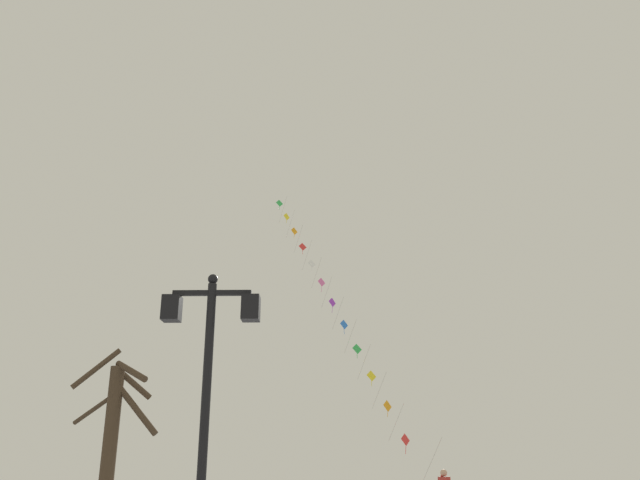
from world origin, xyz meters
TOP-DOWN VIEW (x-y plane):
  - twin_lantern_lamp_post at (-3.08, 8.88)m, footprint 1.53×0.28m
  - kite_train at (-1.12, 29.88)m, footprint 7.30×13.99m
  - bare_tree at (-5.75, 12.88)m, footprint 2.00×1.15m

SIDE VIEW (x-z plane):
  - bare_tree at x=-5.75m, z-range 0.08..4.23m
  - twin_lantern_lamp_post at x=-3.08m, z-range 0.90..5.51m
  - kite_train at x=-1.12m, z-range 0.52..18.30m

